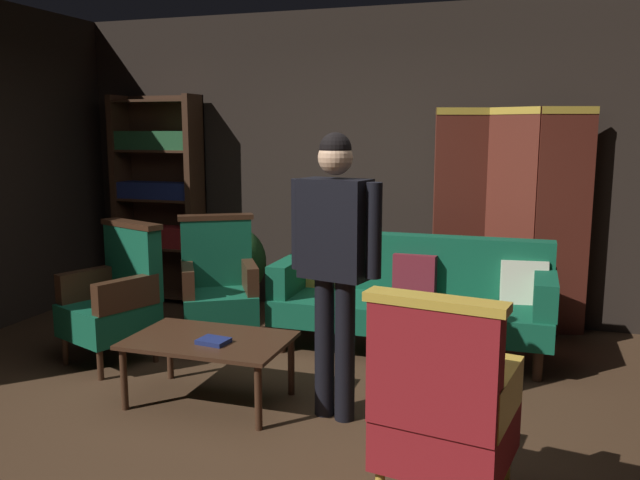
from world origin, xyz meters
name	(u,v)px	position (x,y,z in m)	size (l,w,h in m)	color
ground_plane	(280,414)	(0.00, 0.00, 0.00)	(10.00, 10.00, 0.00)	#3D2819
back_wall	(375,164)	(0.00, 2.45, 1.40)	(7.20, 0.10, 2.80)	black
folding_screen	(510,217)	(1.24, 2.21, 0.99)	(1.29, 0.24, 1.90)	#5B2319
bookshelf	(159,196)	(-2.15, 2.20, 1.06)	(0.90, 0.32, 2.05)	#382114
velvet_couch	(412,293)	(0.55, 1.45, 0.45)	(2.12, 0.78, 0.88)	#382114
coffee_table	(209,345)	(-0.49, 0.03, 0.37)	(1.00, 0.64, 0.42)	#382114
armchair_gilt_accent	(443,408)	(1.07, -0.72, 0.49)	(0.67, 0.66, 1.04)	gold
armchair_wing_left	(116,298)	(-1.49, 0.49, 0.49)	(0.75, 0.75, 1.04)	#382114
armchair_wing_right	(219,286)	(-0.93, 1.05, 0.49)	(0.79, 0.79, 1.04)	#382114
standing_figure	(335,250)	(0.33, 0.07, 1.03)	(0.58, 0.30, 1.70)	black
potted_plant	(236,266)	(-1.13, 1.81, 0.48)	(0.55, 0.55, 0.84)	brown
book_navy_cloth	(214,341)	(-0.42, -0.04, 0.43)	(0.18, 0.14, 0.03)	navy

